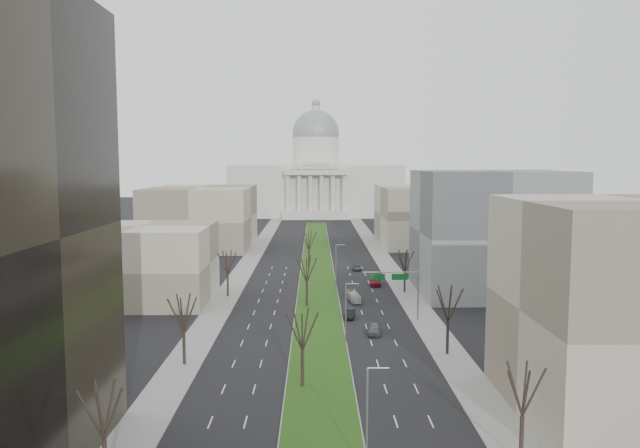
{
  "coord_description": "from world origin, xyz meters",
  "views": [
    {
      "loc": [
        -0.58,
        -29.26,
        25.9
      ],
      "look_at": [
        0.6,
        108.1,
        11.98
      ],
      "focal_mm": 35.0,
      "sensor_mm": 36.0,
      "label": 1
    }
  ],
  "objects": [
    {
      "name": "tree_median_c",
      "position": [
        -2.0,
        120.0,
        7.0
      ],
      "size": [
        5.4,
        5.4,
        9.72
      ],
      "color": "black",
      "rests_on": "ground"
    },
    {
      "name": "streetlamp_median_c",
      "position": [
        3.76,
        95.0,
        4.81
      ],
      "size": [
        1.9,
        0.2,
        9.16
      ],
      "color": "gray",
      "rests_on": "ground"
    },
    {
      "name": "building_grey_right",
      "position": [
        34.0,
        92.0,
        12.0
      ],
      "size": [
        28.0,
        26.0,
        24.0
      ],
      "primitive_type": "cube",
      "color": "#595B5E",
      "rests_on": "ground"
    },
    {
      "name": "median",
      "position": [
        0.0,
        118.99,
        0.1
      ],
      "size": [
        8.0,
        222.03,
        0.2
      ],
      "color": "#999993",
      "rests_on": "ground"
    },
    {
      "name": "tree_right_far",
      "position": [
        17.2,
        92.0,
        6.53
      ],
      "size": [
        5.04,
        5.04,
        9.07
      ],
      "color": "black",
      "rests_on": "ground"
    },
    {
      "name": "building_far_right",
      "position": [
        35.0,
        165.0,
        9.0
      ],
      "size": [
        30.0,
        40.0,
        18.0
      ],
      "primitive_type": "cube",
      "color": "gray",
      "rests_on": "ground"
    },
    {
      "name": "tree_left_mid",
      "position": [
        -17.2,
        48.0,
        7.0
      ],
      "size": [
        5.4,
        5.4,
        9.72
      ],
      "color": "black",
      "rests_on": "ground"
    },
    {
      "name": "tree_right_near",
      "position": [
        17.2,
        22.0,
        6.69
      ],
      "size": [
        5.16,
        5.16,
        9.29
      ],
      "color": "black",
      "rests_on": "ground"
    },
    {
      "name": "tree_left_far",
      "position": [
        -17.2,
        88.0,
        6.84
      ],
      "size": [
        5.28,
        5.28,
        9.5
      ],
      "color": "black",
      "rests_on": "ground"
    },
    {
      "name": "tree_right_mid",
      "position": [
        17.2,
        52.0,
        7.16
      ],
      "size": [
        5.52,
        5.52,
        9.94
      ],
      "color": "black",
      "rests_on": "ground"
    },
    {
      "name": "tree_left_near",
      "position": [
        -17.2,
        18.0,
        6.61
      ],
      "size": [
        5.1,
        5.1,
        9.18
      ],
      "color": "black",
      "rests_on": "ground"
    },
    {
      "name": "car_grey_near",
      "position": [
        8.39,
        62.07,
        0.79
      ],
      "size": [
        2.48,
        4.87,
        1.59
      ],
      "primitive_type": "imported",
      "rotation": [
        0.0,
        0.0,
        -0.13
      ],
      "color": "#54575D",
      "rests_on": "ground"
    },
    {
      "name": "box_van",
      "position": [
        6.62,
        83.95,
        0.88
      ],
      "size": [
        2.38,
        6.48,
        1.76
      ],
      "primitive_type": "imported",
      "rotation": [
        0.0,
        0.0,
        0.14
      ],
      "color": "silver",
      "rests_on": "ground"
    },
    {
      "name": "tree_median_a",
      "position": [
        -2.0,
        40.0,
        7.0
      ],
      "size": [
        5.4,
        5.4,
        9.72
      ],
      "color": "black",
      "rests_on": "ground"
    },
    {
      "name": "car_grey_far",
      "position": [
        9.43,
        117.35,
        0.61
      ],
      "size": [
        2.13,
        4.44,
        1.22
      ],
      "primitive_type": "imported",
      "rotation": [
        0.0,
        0.0,
        -0.02
      ],
      "color": "#424448",
      "rests_on": "ground"
    },
    {
      "name": "car_black",
      "position": [
        5.28,
        71.77,
        0.72
      ],
      "size": [
        2.1,
        4.52,
        1.44
      ],
      "primitive_type": "imported",
      "rotation": [
        0.0,
        0.0,
        -0.14
      ],
      "color": "black",
      "rests_on": "ground"
    },
    {
      "name": "sidewalk_right",
      "position": [
        17.5,
        95.0,
        0.07
      ],
      "size": [
        5.0,
        330.0,
        0.15
      ],
      "primitive_type": "cube",
      "color": "gray",
      "rests_on": "ground"
    },
    {
      "name": "car_red",
      "position": [
        12.09,
        99.04,
        0.81
      ],
      "size": [
        2.73,
        5.77,
        1.63
      ],
      "primitive_type": "imported",
      "rotation": [
        0.0,
        0.0,
        -0.08
      ],
      "color": "maroon",
      "rests_on": "ground"
    },
    {
      "name": "ground",
      "position": [
        0.0,
        120.0,
        0.0
      ],
      "size": [
        600.0,
        600.0,
        0.0
      ],
      "primitive_type": "plane",
      "color": "black",
      "rests_on": "ground"
    },
    {
      "name": "building_far_left",
      "position": [
        -35.0,
        160.0,
        9.0
      ],
      "size": [
        30.0,
        40.0,
        18.0
      ],
      "primitive_type": "cube",
      "color": "gray",
      "rests_on": "ground"
    },
    {
      "name": "mast_arm_signs",
      "position": [
        13.49,
        70.03,
        6.11
      ],
      "size": [
        9.12,
        0.24,
        8.09
      ],
      "color": "gray",
      "rests_on": "ground"
    },
    {
      "name": "streetlamp_median_a",
      "position": [
        3.76,
        20.0,
        4.81
      ],
      "size": [
        1.9,
        0.2,
        9.16
      ],
      "color": "gray",
      "rests_on": "ground"
    },
    {
      "name": "streetlamp_median_b",
      "position": [
        3.76,
        55.0,
        4.81
      ],
      "size": [
        1.9,
        0.2,
        9.16
      ],
      "color": "gray",
      "rests_on": "ground"
    },
    {
      "name": "sidewalk_left",
      "position": [
        -17.5,
        95.0,
        0.07
      ],
      "size": [
        5.0,
        330.0,
        0.15
      ],
      "primitive_type": "cube",
      "color": "gray",
      "rests_on": "ground"
    },
    {
      "name": "building_beige_left",
      "position": [
        -33.0,
        85.0,
        7.0
      ],
      "size": [
        26.0,
        22.0,
        14.0
      ],
      "primitive_type": "cube",
      "color": "gray",
      "rests_on": "ground"
    },
    {
      "name": "tree_median_b",
      "position": [
        -2.0,
        80.0,
        7.0
      ],
      "size": [
        5.4,
        5.4,
        9.72
      ],
      "color": "black",
      "rests_on": "ground"
    },
    {
      "name": "capitol",
      "position": [
        0.0,
        269.59,
        16.31
      ],
      "size": [
        80.0,
        46.0,
        55.0
      ],
      "color": "beige",
      "rests_on": "ground"
    }
  ]
}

